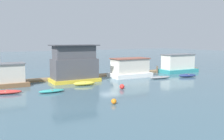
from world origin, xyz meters
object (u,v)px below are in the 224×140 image
dinghy_red (6,92)px  dinghy_navy (187,75)px  houseboat_yellow (74,65)px  buoy_orange (114,101)px  dinghy_teal (52,91)px  houseboat_teal (178,64)px  dinghy_grey (160,77)px  mooring_post_near_right (157,69)px  houseboat_white (130,68)px  buoy_red (122,87)px  dinghy_yellow (84,83)px  houseboat_brown (3,76)px  mooring_post_near_left (142,68)px  mooring_post_centre (85,73)px

dinghy_red → dinghy_navy: bearing=-1.0°
houseboat_yellow → buoy_orange: bearing=-95.3°
dinghy_navy → dinghy_teal: bearing=-177.0°
houseboat_teal → buoy_orange: houseboat_teal is taller
dinghy_grey → houseboat_teal: bearing=29.2°
dinghy_navy → mooring_post_near_right: (-1.02, 6.25, 0.36)m
houseboat_white → buoy_red: size_ratio=10.79×
dinghy_grey → dinghy_navy: 4.93m
dinghy_teal → dinghy_yellow: (4.91, 2.31, 0.09)m
houseboat_brown → dinghy_grey: size_ratio=1.87×
houseboat_white → buoy_red: (-6.27, -7.93, -1.09)m
dinghy_teal → buoy_orange: bearing=-65.2°
dinghy_yellow → buoy_orange: 10.23m
dinghy_navy → dinghy_grey: bearing=170.0°
houseboat_white → buoy_orange: houseboat_white is taller
dinghy_teal → mooring_post_near_left: size_ratio=1.46×
houseboat_yellow → mooring_post_centre: (2.24, 1.65, -1.49)m
mooring_post_near_right → houseboat_white: bearing=-166.2°
dinghy_yellow → buoy_orange: (-1.29, -10.15, -0.01)m
dinghy_grey → mooring_post_near_left: (0.54, 5.40, 0.81)m
dinghy_navy → mooring_post_centre: (-14.97, 6.25, 0.64)m
houseboat_yellow → houseboat_white: bearing=-0.2°
houseboat_teal → dinghy_navy: bearing=-119.0°
dinghy_yellow → mooring_post_centre: bearing=66.6°
houseboat_white → mooring_post_near_left: houseboat_white is taller
houseboat_white → houseboat_yellow: bearing=179.8°
houseboat_white → houseboat_teal: 10.78m
dinghy_red → dinghy_navy: (26.66, -0.48, 0.04)m
houseboat_white → houseboat_teal: (10.76, 0.59, 0.12)m
dinghy_yellow → dinghy_grey: size_ratio=0.80×
dinghy_teal → mooring_post_near_right: mooring_post_near_right is taller
dinghy_yellow → buoy_red: (3.00, -4.51, 0.03)m
houseboat_teal → dinghy_teal: 25.76m
dinghy_yellow → houseboat_teal: bearing=11.3°
mooring_post_near_left → dinghy_red: bearing=-165.5°
dinghy_teal → dinghy_navy: (22.09, 1.16, 0.08)m
dinghy_red → dinghy_grey: 21.81m
houseboat_teal → dinghy_teal: houseboat_teal is taller
houseboat_brown → houseboat_yellow: size_ratio=1.03×
houseboat_teal → dinghy_grey: size_ratio=1.88×
dinghy_grey → dinghy_navy: (4.85, -0.85, 0.06)m
houseboat_brown → dinghy_red: houseboat_brown is taller
houseboat_white → dinghy_navy: 9.20m
houseboat_white → buoy_red: 10.17m
houseboat_white → dinghy_yellow: size_ratio=2.20×
houseboat_teal → dinghy_navy: 6.03m
houseboat_teal → dinghy_teal: size_ratio=2.36×
dinghy_red → mooring_post_near_left: bearing=14.5°
houseboat_brown → mooring_post_centre: 11.57m
houseboat_teal → mooring_post_near_right: size_ratio=5.63×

